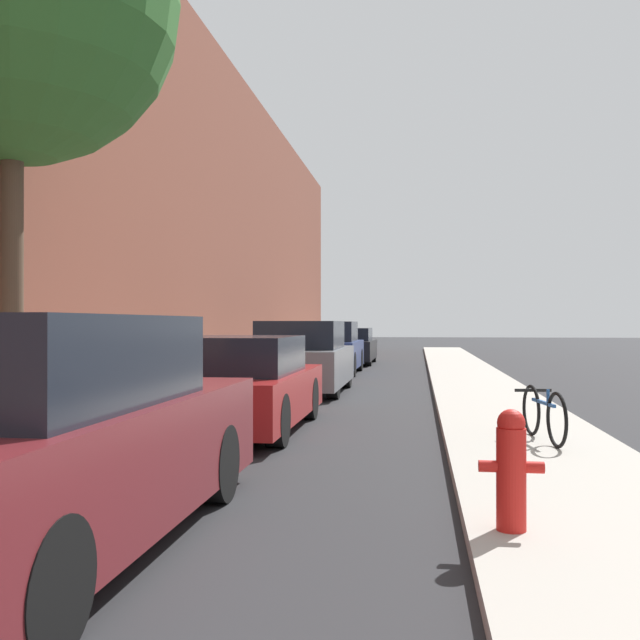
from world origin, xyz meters
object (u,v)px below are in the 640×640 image
Objects in this scene: parked_car_grey at (302,359)px; fire_hydrant at (511,468)px; parked_car_black at (348,346)px; bicycle at (543,414)px; parked_car_maroon at (43,442)px; parked_car_red at (240,386)px; parked_car_navy at (330,349)px.

fire_hydrant is at bearing -73.44° from parked_car_grey.
parked_car_black is 17.88m from bicycle.
fire_hydrant is at bearing 9.89° from parked_car_maroon.
parked_car_red is (-0.03, 5.33, -0.10)m from parked_car_maroon.
parked_car_grey is 2.69× the size of bicycle.
parked_car_red is 11.23m from parked_car_navy.
parked_car_navy reaches higher than parked_car_black.
bicycle is at bearing -77.24° from parked_car_black.
bicycle is at bearing -15.75° from parked_car_red.
fire_hydrant is at bearing -111.41° from bicycle.
parked_car_grey is at bearing -89.65° from parked_car_black.
parked_car_navy is 5.12m from parked_car_black.
parked_car_navy is (-0.12, 11.23, 0.09)m from parked_car_red.
bicycle is (3.95, -17.44, -0.19)m from parked_car_black.
parked_car_maroon is 3.03× the size of bicycle.
parked_car_maroon is 1.12× the size of parked_car_red.
parked_car_grey is 7.63m from bicycle.
bicycle is (3.99, -12.32, -0.28)m from parked_car_navy.
parked_car_grey is 10.88m from parked_car_black.
parked_car_maroon is 21.69m from parked_car_black.
parked_car_grey is at bearing 90.23° from parked_car_maroon.
parked_car_maroon is 3.06m from fire_hydrant.
parked_car_red is 16.35m from parked_car_black.
parked_car_red is 0.96× the size of parked_car_black.
bicycle is (3.88, -6.56, -0.28)m from parked_car_grey.
bicycle is at bearing -72.07° from parked_car_navy.
parked_car_red reaches higher than bicycle.
fire_hydrant reaches higher than bicycle.
parked_car_black is at bearing 93.88° from bicycle.
parked_car_black is (0.04, 5.12, -0.09)m from parked_car_navy.
parked_car_black is at bearing 90.29° from parked_car_maroon.
parked_car_grey is at bearing -88.98° from parked_car_navy.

